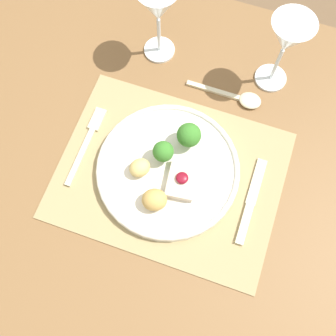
% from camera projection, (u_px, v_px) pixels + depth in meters
% --- Properties ---
extents(ground_plane, '(8.00, 8.00, 0.00)m').
position_uv_depth(ground_plane, '(169.00, 236.00, 1.49)').
color(ground_plane, brown).
extents(dining_table, '(1.57, 0.95, 0.73)m').
position_uv_depth(dining_table, '(170.00, 187.00, 0.88)').
color(dining_table, brown).
rests_on(dining_table, ground_plane).
extents(placemat, '(0.45, 0.34, 0.00)m').
position_uv_depth(placemat, '(170.00, 175.00, 0.80)').
color(placemat, '#9E895B').
rests_on(placemat, dining_table).
extents(dinner_plate, '(0.29, 0.29, 0.08)m').
position_uv_depth(dinner_plate, '(168.00, 169.00, 0.78)').
color(dinner_plate, silver).
rests_on(dinner_plate, placemat).
extents(fork, '(0.02, 0.18, 0.01)m').
position_uv_depth(fork, '(88.00, 140.00, 0.82)').
color(fork, beige).
rests_on(fork, placemat).
extents(knife, '(0.02, 0.18, 0.01)m').
position_uv_depth(knife, '(249.00, 206.00, 0.77)').
color(knife, beige).
rests_on(knife, placemat).
extents(spoon, '(0.17, 0.04, 0.01)m').
position_uv_depth(spoon, '(241.00, 98.00, 0.85)').
color(spoon, beige).
rests_on(spoon, dining_table).
extents(wine_glass_near, '(0.09, 0.09, 0.18)m').
position_uv_depth(wine_glass_near, '(287.00, 40.00, 0.75)').
color(wine_glass_near, white).
rests_on(wine_glass_near, dining_table).
extents(wine_glass_far, '(0.09, 0.09, 0.18)m').
position_uv_depth(wine_glass_far, '(158.00, 8.00, 0.77)').
color(wine_glass_far, white).
rests_on(wine_glass_far, dining_table).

